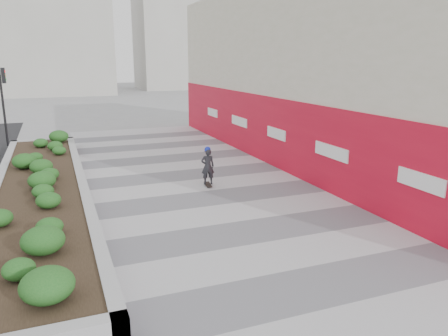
# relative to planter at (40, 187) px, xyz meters

# --- Properties ---
(ground) EXTENTS (160.00, 160.00, 0.00)m
(ground) POSITION_rel_planter_xyz_m (5.50, -7.00, -0.42)
(ground) COLOR gray
(ground) RESTS_ON ground
(walkway) EXTENTS (8.00, 36.00, 0.01)m
(walkway) POSITION_rel_planter_xyz_m (5.50, -4.00, -0.41)
(walkway) COLOR #A8A8AD
(walkway) RESTS_ON ground
(building) EXTENTS (6.04, 24.08, 8.00)m
(building) POSITION_rel_planter_xyz_m (12.48, 1.98, 3.56)
(building) COLOR beige
(building) RESTS_ON ground
(planter) EXTENTS (3.00, 18.00, 0.90)m
(planter) POSITION_rel_planter_xyz_m (0.00, 0.00, 0.00)
(planter) COLOR #9E9EA0
(planter) RESTS_ON ground
(traffic_signal_near) EXTENTS (0.33, 0.28, 4.20)m
(traffic_signal_near) POSITION_rel_planter_xyz_m (-1.73, 10.50, 2.34)
(traffic_signal_near) COLOR black
(traffic_signal_near) RESTS_ON ground
(distant_bldg_north_l) EXTENTS (16.00, 12.00, 20.00)m
(distant_bldg_north_l) POSITION_rel_planter_xyz_m (0.50, 48.00, 9.58)
(distant_bldg_north_l) COLOR #ADAAA3
(distant_bldg_north_l) RESTS_ON ground
(distant_bldg_north_r) EXTENTS (14.00, 10.00, 24.00)m
(distant_bldg_north_r) POSITION_rel_planter_xyz_m (20.50, 53.00, 11.58)
(distant_bldg_north_r) COLOR #ADAAA3
(distant_bldg_north_r) RESTS_ON ground
(manhole_cover) EXTENTS (0.44, 0.44, 0.01)m
(manhole_cover) POSITION_rel_planter_xyz_m (6.00, -4.00, -0.42)
(manhole_cover) COLOR #595654
(manhole_cover) RESTS_ON ground
(skateboarder) EXTENTS (0.54, 0.74, 1.50)m
(skateboarder) POSITION_rel_planter_xyz_m (5.77, -0.60, 0.34)
(skateboarder) COLOR beige
(skateboarder) RESTS_ON ground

